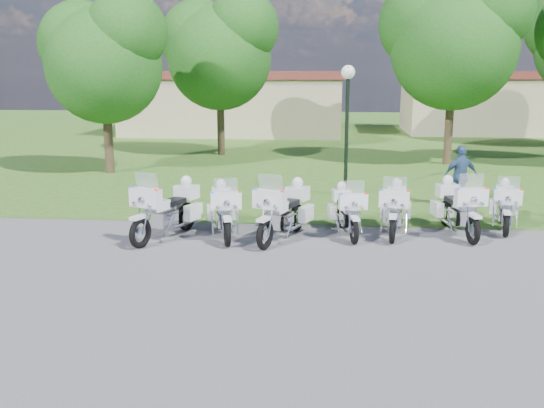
# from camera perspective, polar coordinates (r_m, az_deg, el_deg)

# --- Properties ---
(ground) EXTENTS (100.00, 100.00, 0.00)m
(ground) POSITION_cam_1_polar(r_m,az_deg,el_deg) (13.38, 3.68, -5.15)
(ground) COLOR #535358
(ground) RESTS_ON ground
(grass_lawn) EXTENTS (100.00, 48.00, 0.01)m
(grass_lawn) POSITION_cam_1_polar(r_m,az_deg,el_deg) (39.96, 4.99, 6.47)
(grass_lawn) COLOR #345C1D
(grass_lawn) RESTS_ON ground
(motorcycle_0) EXTENTS (1.45, 2.46, 1.74)m
(motorcycle_0) POSITION_cam_1_polar(r_m,az_deg,el_deg) (15.12, -9.77, -0.41)
(motorcycle_0) COLOR black
(motorcycle_0) RESTS_ON ground
(motorcycle_1) EXTENTS (1.16, 2.33, 1.60)m
(motorcycle_1) POSITION_cam_1_polar(r_m,az_deg,el_deg) (15.09, -4.58, -0.53)
(motorcycle_1) COLOR black
(motorcycle_1) RESTS_ON ground
(motorcycle_2) EXTENTS (1.40, 2.45, 1.72)m
(motorcycle_2) POSITION_cam_1_polar(r_m,az_deg,el_deg) (14.77, 1.17, -0.57)
(motorcycle_2) COLOR black
(motorcycle_2) RESTS_ON ground
(motorcycle_3) EXTENTS (0.98, 2.21, 1.50)m
(motorcycle_3) POSITION_cam_1_polar(r_m,az_deg,el_deg) (15.32, 7.03, -0.54)
(motorcycle_3) COLOR black
(motorcycle_3) RESTS_ON ground
(motorcycle_4) EXTENTS (0.98, 2.34, 1.58)m
(motorcycle_4) POSITION_cam_1_polar(r_m,az_deg,el_deg) (15.58, 11.50, -0.36)
(motorcycle_4) COLOR black
(motorcycle_4) RESTS_ON ground
(motorcycle_5) EXTENTS (1.08, 2.47, 1.67)m
(motorcycle_5) POSITION_cam_1_polar(r_m,az_deg,el_deg) (15.95, 17.06, -0.22)
(motorcycle_5) COLOR black
(motorcycle_5) RESTS_ON ground
(motorcycle_6) EXTENTS (1.02, 2.20, 1.49)m
(motorcycle_6) POSITION_cam_1_polar(r_m,az_deg,el_deg) (16.90, 21.08, -0.08)
(motorcycle_6) COLOR black
(motorcycle_6) RESTS_ON ground
(lamp_post) EXTENTS (0.44, 0.44, 4.24)m
(lamp_post) POSITION_cam_1_polar(r_m,az_deg,el_deg) (19.72, 7.12, 9.82)
(lamp_post) COLOR black
(lamp_post) RESTS_ON ground
(tree_0) EXTENTS (5.32, 4.54, 7.10)m
(tree_0) POSITION_cam_1_polar(r_m,az_deg,el_deg) (25.37, -15.63, 13.39)
(tree_0) COLOR #38281C
(tree_0) RESTS_ON ground
(tree_1) EXTENTS (5.86, 5.00, 7.81)m
(tree_1) POSITION_cam_1_polar(r_m,az_deg,el_deg) (30.18, -5.04, 14.43)
(tree_1) COLOR #38281C
(tree_1) RESTS_ON ground
(tree_2) EXTENTS (6.34, 5.41, 8.46)m
(tree_2) POSITION_cam_1_polar(r_m,az_deg,el_deg) (28.05, 16.68, 15.03)
(tree_2) COLOR #38281C
(tree_2) RESTS_ON ground
(building_west) EXTENTS (14.56, 8.32, 4.10)m
(building_west) POSITION_cam_1_polar(r_m,az_deg,el_deg) (41.30, -3.41, 9.55)
(building_west) COLOR tan
(building_west) RESTS_ON ground
(building_east) EXTENTS (11.44, 7.28, 4.10)m
(building_east) POSITION_cam_1_polar(r_m,az_deg,el_deg) (44.10, 19.72, 9.04)
(building_east) COLOR tan
(building_east) RESTS_ON ground
(bystander_c) EXTENTS (1.17, 0.73, 1.85)m
(bystander_c) POSITION_cam_1_polar(r_m,az_deg,el_deg) (19.24, 17.33, 2.51)
(bystander_c) COLOR #365583
(bystander_c) RESTS_ON ground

